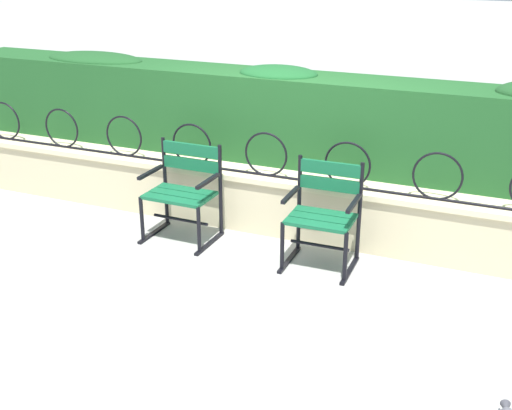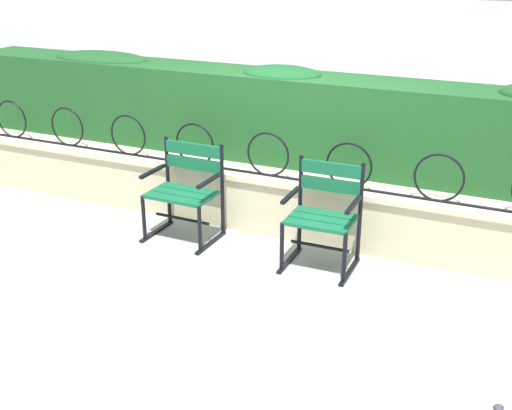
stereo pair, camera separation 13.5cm
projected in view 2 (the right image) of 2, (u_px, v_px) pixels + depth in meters
ground_plane at (250, 270)px, 5.51m from camera, size 60.00×60.00×0.00m
stone_wall at (289, 204)px, 6.12m from camera, size 8.10×0.41×0.56m
iron_arch_fence at (270, 157)px, 5.94m from camera, size 7.54×0.02×0.42m
hedge_row at (310, 117)px, 6.25m from camera, size 7.93×0.63×0.96m
park_chair_left at (186, 188)px, 5.98m from camera, size 0.64×0.53×0.89m
park_chair_right at (324, 213)px, 5.44m from camera, size 0.59×0.53×0.89m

